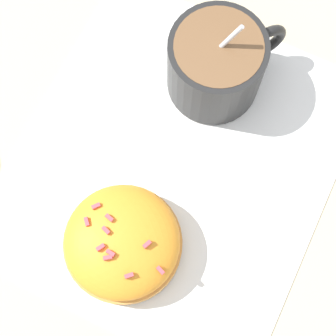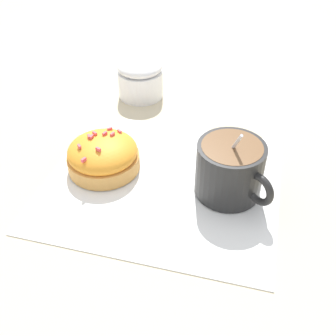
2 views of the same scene
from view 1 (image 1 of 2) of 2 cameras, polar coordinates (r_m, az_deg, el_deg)
ground_plane at (r=0.51m, az=0.76°, el=0.41°), size 3.00×3.00×0.00m
paper_napkin at (r=0.51m, az=0.76°, el=0.46°), size 0.33×0.30×0.00m
coffee_cup at (r=0.50m, az=5.02°, el=10.56°), size 0.10×0.08×0.10m
frosted_pastry at (r=0.47m, az=-4.44°, el=-7.69°), size 0.10×0.10×0.05m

